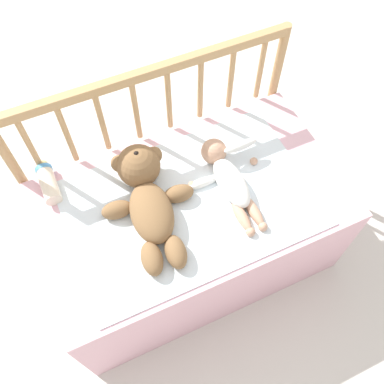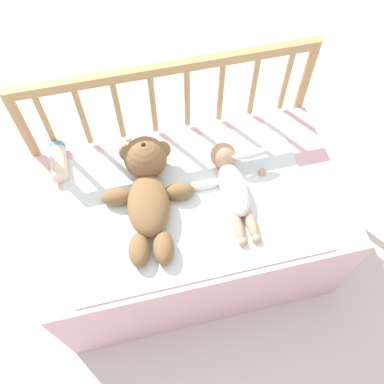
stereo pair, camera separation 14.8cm
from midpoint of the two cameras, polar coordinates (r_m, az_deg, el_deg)
The scene contains 7 objects.
ground_plane at distance 1.96m, azimuth -2.23°, elevation -8.18°, with size 12.00×12.00×0.00m, color silver.
crib_mattress at distance 1.74m, azimuth -2.49°, elevation -5.14°, with size 1.11×0.65×0.48m.
crib_rail at distance 1.66m, azimuth -7.71°, elevation 9.76°, with size 1.11×0.04×0.80m.
blanket at distance 1.52m, azimuth -2.97°, elevation -1.78°, with size 0.87×0.58×0.01m.
teddy_bear at distance 1.49m, azimuth -8.92°, elevation -0.51°, with size 0.34×0.48×0.16m.
baby at distance 1.54m, azimuth 2.07°, elevation 1.86°, with size 0.31×0.40×0.10m.
baby_bottle at distance 1.65m, azimuth -21.16°, elevation 1.17°, with size 0.06×0.19×0.06m.
Camera 1 is at (-0.32, -0.70, 1.81)m, focal length 40.00 mm.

